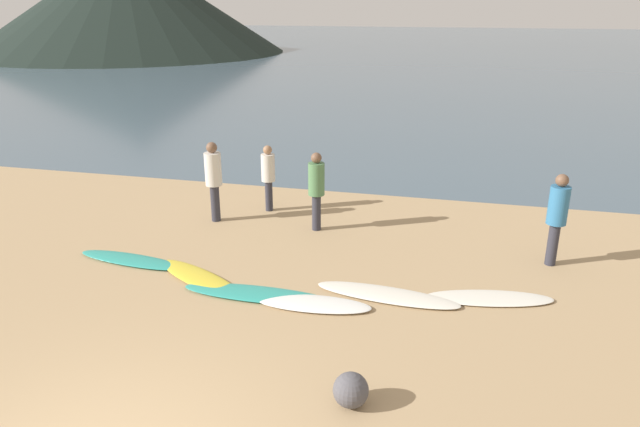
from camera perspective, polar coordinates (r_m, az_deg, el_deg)
ground_plane at (r=15.21m, az=-0.32°, el=1.62°), size 120.00×120.00×0.20m
ocean_water at (r=64.52m, az=10.99°, el=15.63°), size 140.00×100.00×0.01m
headland_hill at (r=60.76m, az=-18.45°, el=19.18°), size 29.22×29.22×9.37m
surfboard_0 at (r=11.81m, az=-17.95°, el=-4.35°), size 2.37×0.76×0.08m
surfboard_1 at (r=10.76m, az=-11.70°, el=-6.20°), size 2.22×1.55×0.08m
surfboard_2 at (r=10.06m, az=-6.16°, el=-7.84°), size 2.66×0.61×0.08m
surfboard_3 at (r=9.69m, az=-0.66°, el=-8.82°), size 1.96×0.71×0.09m
surfboard_4 at (r=10.03m, az=6.59°, el=-7.92°), size 2.53×0.84×0.08m
surfboard_5 at (r=10.29m, az=16.25°, el=-7.96°), size 2.22×0.98×0.06m
person_0 at (r=11.61m, az=22.24°, el=0.10°), size 0.36×0.36×1.79m
person_1 at (r=13.18m, az=-10.40°, el=3.71°), size 0.37×0.37×1.83m
person_2 at (r=12.45m, az=-0.36°, el=2.81°), size 0.35×0.35×1.74m
person_3 at (r=13.72m, az=-5.10°, el=4.00°), size 0.32×0.32×1.59m
beach_rock_near at (r=7.50m, az=3.03°, el=-16.89°), size 0.45×0.45×0.45m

